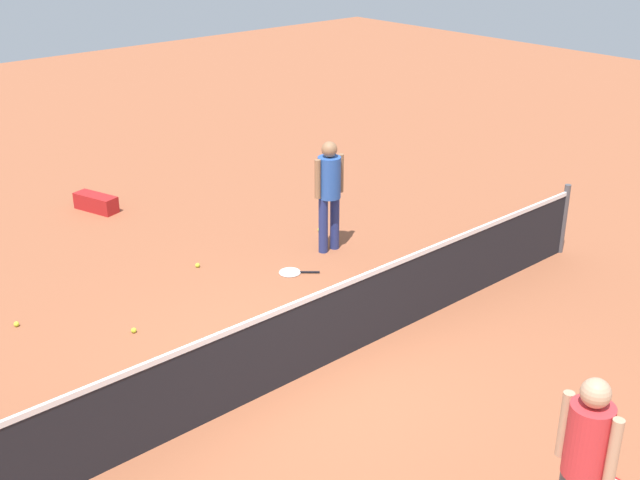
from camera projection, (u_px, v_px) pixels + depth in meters
The scene contains 10 objects.
ground_plane at pixel (308, 373), 8.95m from camera, with size 40.00×40.00×0.00m, color #9E5638.
court_net at pixel (308, 334), 8.75m from camera, with size 10.09×0.09×1.07m.
player_near_side at pixel (329, 187), 11.64m from camera, with size 0.52×0.36×1.70m.
player_far_side at pixel (585, 456), 6.08m from camera, with size 0.36×0.52×1.70m.
tennis_racket_near_player at pixel (292, 272), 11.30m from camera, with size 0.55×0.52×0.03m.
tennis_ball_near_player at pixel (134, 330), 9.76m from camera, with size 0.07×0.07×0.07m, color #C6E033.
tennis_ball_by_net at pixel (16, 324), 9.90m from camera, with size 0.07×0.07×0.07m, color #C6E033.
tennis_ball_midcourt at pixel (198, 265), 11.47m from camera, with size 0.07×0.07×0.07m, color #C6E033.
tennis_ball_baseline at pixel (320, 230), 12.68m from camera, with size 0.07×0.07×0.07m, color #C6E033.
equipment_bag at pixel (95, 202), 13.51m from camera, with size 0.50×0.85×0.28m.
Camera 1 is at (4.93, 5.79, 4.96)m, focal length 44.63 mm.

